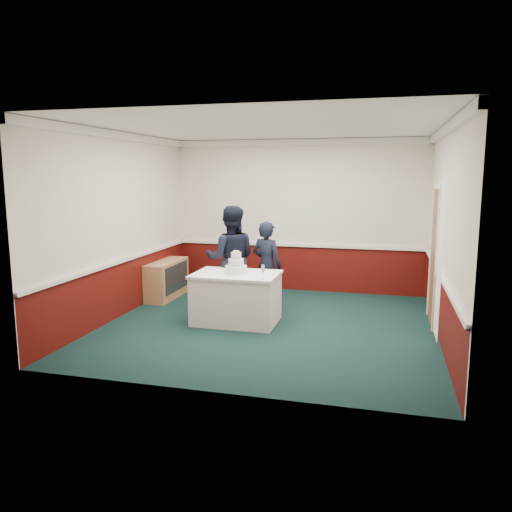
% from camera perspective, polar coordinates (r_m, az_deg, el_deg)
% --- Properties ---
extents(ground, '(5.00, 5.00, 0.00)m').
position_cam_1_polar(ground, '(7.83, 1.49, -7.90)').
color(ground, '#122A2C').
rests_on(ground, ground).
extents(room_shell, '(5.00, 5.00, 3.00)m').
position_cam_1_polar(room_shell, '(8.07, 3.08, 6.80)').
color(room_shell, silver).
rests_on(room_shell, ground).
extents(sideboard, '(0.41, 1.20, 0.70)m').
position_cam_1_polar(sideboard, '(9.61, -10.14, -2.64)').
color(sideboard, tan).
rests_on(sideboard, ground).
extents(cake_table, '(1.32, 0.92, 0.79)m').
position_cam_1_polar(cake_table, '(7.89, -2.27, -4.75)').
color(cake_table, white).
rests_on(cake_table, ground).
extents(wedding_cake, '(0.35, 0.35, 0.36)m').
position_cam_1_polar(wedding_cake, '(7.78, -2.29, -1.19)').
color(wedding_cake, white).
rests_on(wedding_cake, cake_table).
extents(cake_knife, '(0.10, 0.21, 0.00)m').
position_cam_1_polar(cake_knife, '(7.63, -2.94, -2.24)').
color(cake_knife, silver).
rests_on(cake_knife, cake_table).
extents(champagne_flute, '(0.05, 0.05, 0.21)m').
position_cam_1_polar(champagne_flute, '(7.38, 0.80, -1.54)').
color(champagne_flute, silver).
rests_on(champagne_flute, cake_table).
extents(person_man, '(1.01, 0.87, 1.80)m').
position_cam_1_polar(person_man, '(8.49, -2.90, -0.31)').
color(person_man, black).
rests_on(person_man, ground).
extents(person_woman, '(0.65, 0.53, 1.54)m').
position_cam_1_polar(person_woman, '(8.56, 1.24, -1.11)').
color(person_woman, black).
rests_on(person_woman, ground).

